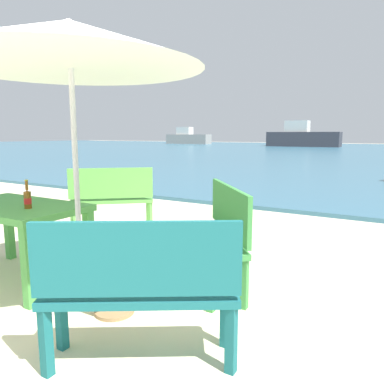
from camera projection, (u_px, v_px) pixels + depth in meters
ground_plane at (50, 342)px, 2.55m from camera, size 120.00×120.00×0.00m
sea_water at (376, 152)px, 28.15m from camera, size 120.00×50.00×0.08m
picnic_table_green at (15, 215)px, 3.57m from camera, size 1.40×0.80×0.76m
beer_bottle_amber at (28, 198)px, 3.34m from camera, size 0.07×0.07×0.26m
patio_umbrella at (70, 44)px, 2.83m from camera, size 2.10×2.10×2.30m
side_table_wood at (113, 271)px, 2.92m from camera, size 0.44×0.44×0.54m
bench_teal_center at (139, 284)px, 2.20m from camera, size 1.21×0.94×0.95m
bench_green_left at (112, 195)px, 5.41m from camera, size 1.16×1.04×0.95m
bench_green_right at (220, 229)px, 3.49m from camera, size 1.05×1.15×0.95m
boat_tanker at (188, 138)px, 50.69m from camera, size 6.31×1.72×2.30m
boat_fishing_trawler at (302, 137)px, 39.90m from camera, size 7.67×2.09×2.79m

